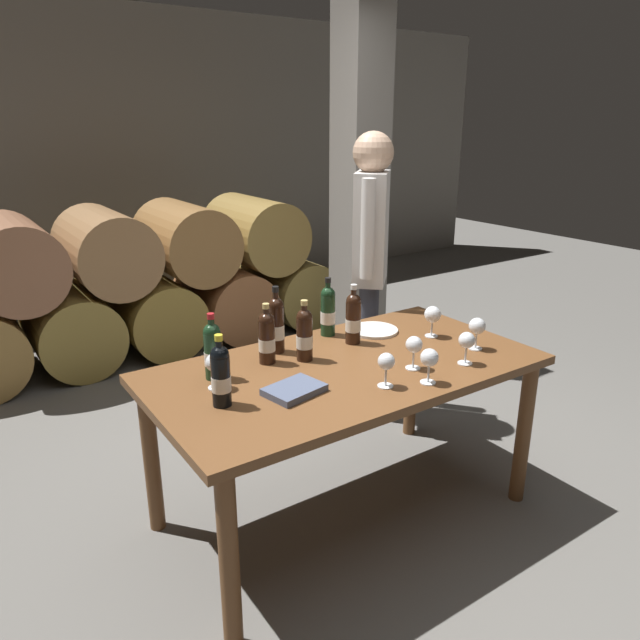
% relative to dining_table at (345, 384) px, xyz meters
% --- Properties ---
extents(ground_plane, '(14.00, 14.00, 0.00)m').
position_rel_dining_table_xyz_m(ground_plane, '(0.00, 0.00, -0.67)').
color(ground_plane, '#66635E').
extents(cellar_back_wall, '(10.00, 0.24, 2.80)m').
position_rel_dining_table_xyz_m(cellar_back_wall, '(0.00, 4.20, 0.73)').
color(cellar_back_wall, gray).
rests_on(cellar_back_wall, ground_plane).
extents(barrel_stack, '(3.12, 0.90, 1.15)m').
position_rel_dining_table_xyz_m(barrel_stack, '(0.00, 2.60, -0.13)').
color(barrel_stack, olive).
rests_on(barrel_stack, ground_plane).
extents(stone_pillar, '(0.32, 0.32, 2.60)m').
position_rel_dining_table_xyz_m(stone_pillar, '(1.30, 1.60, 0.63)').
color(stone_pillar, gray).
rests_on(stone_pillar, ground_plane).
extents(dining_table, '(1.70, 0.90, 0.76)m').
position_rel_dining_table_xyz_m(dining_table, '(0.00, 0.00, 0.00)').
color(dining_table, brown).
rests_on(dining_table, ground_plane).
extents(wine_bottle_0, '(0.07, 0.07, 0.29)m').
position_rel_dining_table_xyz_m(wine_bottle_0, '(0.15, 0.35, 0.22)').
color(wine_bottle_0, '#19381E').
rests_on(wine_bottle_0, dining_table).
extents(wine_bottle_1, '(0.07, 0.07, 0.28)m').
position_rel_dining_table_xyz_m(wine_bottle_1, '(-0.61, -0.05, 0.21)').
color(wine_bottle_1, black).
rests_on(wine_bottle_1, dining_table).
extents(wine_bottle_2, '(0.07, 0.07, 0.28)m').
position_rel_dining_table_xyz_m(wine_bottle_2, '(-0.12, 0.15, 0.21)').
color(wine_bottle_2, black).
rests_on(wine_bottle_2, dining_table).
extents(wine_bottle_3, '(0.07, 0.07, 0.28)m').
position_rel_dining_table_xyz_m(wine_bottle_3, '(-0.53, 0.19, 0.21)').
color(wine_bottle_3, '#19381E').
rests_on(wine_bottle_3, dining_table).
extents(wine_bottle_4, '(0.07, 0.07, 0.27)m').
position_rel_dining_table_xyz_m(wine_bottle_4, '(-0.27, 0.21, 0.21)').
color(wine_bottle_4, black).
rests_on(wine_bottle_4, dining_table).
extents(wine_bottle_5, '(0.07, 0.07, 0.31)m').
position_rel_dining_table_xyz_m(wine_bottle_5, '(-0.17, 0.30, 0.23)').
color(wine_bottle_5, black).
rests_on(wine_bottle_5, dining_table).
extents(wine_bottle_6, '(0.07, 0.07, 0.29)m').
position_rel_dining_table_xyz_m(wine_bottle_6, '(0.19, 0.20, 0.22)').
color(wine_bottle_6, black).
rests_on(wine_bottle_6, dining_table).
extents(wine_glass_0, '(0.07, 0.07, 0.15)m').
position_rel_dining_table_xyz_m(wine_glass_0, '(0.44, -0.28, 0.20)').
color(wine_glass_0, white).
rests_on(wine_glass_0, dining_table).
extents(wine_glass_1, '(0.07, 0.07, 0.15)m').
position_rel_dining_table_xyz_m(wine_glass_1, '(0.21, -0.20, 0.20)').
color(wine_glass_1, white).
rests_on(wine_glass_1, dining_table).
extents(wine_glass_2, '(0.08, 0.08, 0.16)m').
position_rel_dining_table_xyz_m(wine_glass_2, '(0.56, 0.05, 0.20)').
color(wine_glass_2, white).
rests_on(wine_glass_2, dining_table).
extents(wine_glass_3, '(0.08, 0.08, 0.15)m').
position_rel_dining_table_xyz_m(wine_glass_3, '(0.61, -0.19, 0.20)').
color(wine_glass_3, white).
rests_on(wine_glass_3, dining_table).
extents(wine_glass_4, '(0.07, 0.07, 0.15)m').
position_rel_dining_table_xyz_m(wine_glass_4, '(-0.57, 0.10, 0.20)').
color(wine_glass_4, white).
rests_on(wine_glass_4, dining_table).
extents(wine_glass_5, '(0.07, 0.07, 0.15)m').
position_rel_dining_table_xyz_m(wine_glass_5, '(0.17, -0.34, 0.20)').
color(wine_glass_5, white).
rests_on(wine_glass_5, dining_table).
extents(wine_glass_6, '(0.07, 0.07, 0.14)m').
position_rel_dining_table_xyz_m(wine_glass_6, '(-0.00, -0.27, 0.19)').
color(wine_glass_6, white).
rests_on(wine_glass_6, dining_table).
extents(tasting_notebook, '(0.25, 0.20, 0.03)m').
position_rel_dining_table_xyz_m(tasting_notebook, '(-0.33, -0.11, 0.11)').
color(tasting_notebook, '#4C5670').
rests_on(tasting_notebook, dining_table).
extents(serving_plate, '(0.24, 0.24, 0.01)m').
position_rel_dining_table_xyz_m(serving_plate, '(0.37, 0.26, 0.10)').
color(serving_plate, white).
rests_on(serving_plate, dining_table).
extents(sommelier_presenting, '(0.37, 0.38, 1.72)m').
position_rel_dining_table_xyz_m(sommelier_presenting, '(0.73, 0.75, 0.37)').
color(sommelier_presenting, '#383842').
rests_on(sommelier_presenting, ground_plane).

